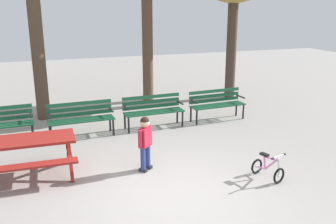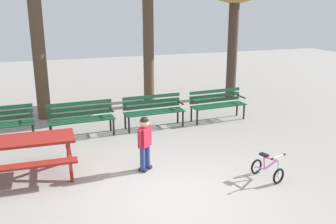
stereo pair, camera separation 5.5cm
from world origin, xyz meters
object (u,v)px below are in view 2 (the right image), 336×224
(park_bench_right, at_px, (153,109))
(park_bench_far_right, at_px, (217,102))
(picnic_table, at_px, (25,147))
(kids_bicycle, at_px, (267,169))
(child_standing, at_px, (145,139))
(park_bench_left, at_px, (81,116))

(park_bench_right, xyz_separation_m, park_bench_far_right, (1.90, 0.03, 0.00))
(picnic_table, height_order, kids_bicycle, picnic_table)
(park_bench_far_right, height_order, child_standing, child_standing)
(park_bench_right, height_order, kids_bicycle, park_bench_right)
(kids_bicycle, bearing_deg, child_standing, 150.82)
(picnic_table, xyz_separation_m, child_standing, (2.19, -0.47, 0.06))
(picnic_table, bearing_deg, park_bench_far_right, 22.52)
(park_bench_left, xyz_separation_m, park_bench_right, (1.90, 0.07, 0.00))
(park_bench_right, relative_size, park_bench_far_right, 0.99)
(park_bench_left, relative_size, park_bench_right, 1.00)
(picnic_table, bearing_deg, kids_bicycle, -20.87)
(picnic_table, relative_size, child_standing, 1.66)
(park_bench_left, xyz_separation_m, child_standing, (0.92, -2.48, 0.14))
(park_bench_right, distance_m, park_bench_far_right, 1.90)
(park_bench_left, height_order, kids_bicycle, park_bench_left)
(park_bench_far_right, distance_m, child_standing, 3.87)
(child_standing, bearing_deg, picnic_table, 167.83)
(park_bench_right, xyz_separation_m, child_standing, (-0.98, -2.55, 0.14))
(picnic_table, distance_m, child_standing, 2.24)
(picnic_table, bearing_deg, park_bench_right, 33.18)
(picnic_table, relative_size, park_bench_far_right, 1.13)
(child_standing, distance_m, kids_bicycle, 2.39)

